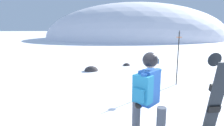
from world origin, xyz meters
The scene contains 6 objects.
ridge_peak_main centered at (10.26, 38.50, 0.00)m, with size 37.68×33.91×14.72m.
snowboarder_main centered at (0.31, 0.34, 0.92)m, with size 1.30×1.46×1.71m.
spare_snowboard centered at (1.79, 0.66, 0.83)m, with size 0.28×0.35×1.63m.
piste_marker_near centered at (2.67, 3.97, 1.16)m, with size 0.20×0.20×2.03m.
rock_dark centered at (1.61, 7.87, 0.00)m, with size 0.40×0.34×0.28m.
rock_mid centered at (-0.44, 6.75, 0.00)m, with size 0.68×0.58×0.48m.
Camera 1 is at (-0.70, -2.53, 2.09)m, focal length 30.43 mm.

